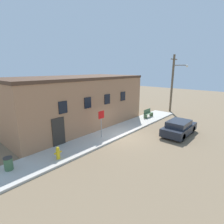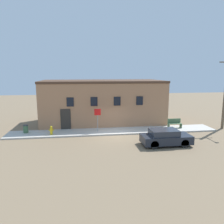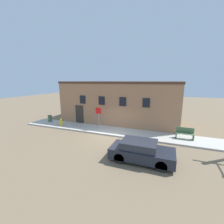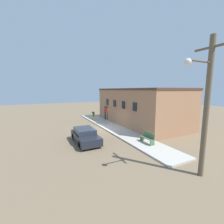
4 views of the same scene
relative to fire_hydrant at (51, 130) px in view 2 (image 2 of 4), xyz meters
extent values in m
plane|color=#7A664C|center=(5.95, -0.67, -0.54)|extent=(80.00, 80.00, 0.00)
cube|color=#BCB7AD|center=(5.95, 0.57, -0.47)|extent=(20.33, 2.49, 0.13)
cube|color=#A87551|center=(5.26, 5.01, 1.79)|extent=(13.51, 6.39, 4.67)
cube|color=#4C3323|center=(5.26, 5.01, 4.25)|extent=(13.61, 6.49, 0.24)
cube|color=black|center=(1.72, 1.79, 2.36)|extent=(0.70, 0.08, 0.90)
cube|color=black|center=(4.08, 1.79, 2.36)|extent=(0.70, 0.08, 0.90)
cube|color=black|center=(6.45, 1.79, 2.36)|extent=(0.70, 0.08, 0.90)
cube|color=black|center=(8.81, 1.79, 2.36)|extent=(0.70, 0.08, 0.90)
cube|color=#2D2823|center=(1.21, 1.79, 0.56)|extent=(1.00, 0.08, 2.20)
cylinder|color=gold|center=(0.00, 0.00, -0.08)|extent=(0.23, 0.23, 0.65)
sphere|color=gold|center=(0.00, 0.00, 0.30)|extent=(0.21, 0.21, 0.21)
cylinder|color=gold|center=(-0.18, 0.00, 0.02)|extent=(0.13, 0.11, 0.11)
cylinder|color=gold|center=(0.18, 0.00, 0.02)|extent=(0.13, 0.11, 0.11)
cylinder|color=gray|center=(4.32, 0.48, 0.71)|extent=(0.06, 0.06, 2.23)
cube|color=red|center=(4.32, 0.46, 1.51)|extent=(0.62, 0.02, 0.62)
cube|color=#4C6B47|center=(11.64, 0.70, -0.19)|extent=(0.08, 0.44, 0.44)
cube|color=#4C6B47|center=(12.97, 0.70, -0.19)|extent=(0.08, 0.44, 0.44)
cube|color=#4C6B47|center=(12.31, 0.70, 0.05)|extent=(1.41, 0.44, 0.04)
cube|color=#4C6B47|center=(12.31, 0.90, 0.31)|extent=(1.41, 0.04, 0.47)
cylinder|color=#426642|center=(-2.49, 0.99, -0.06)|extent=(0.45, 0.45, 0.69)
cylinder|color=#2D2D2D|center=(-2.49, 0.99, 0.31)|extent=(0.47, 0.47, 0.06)
cylinder|color=black|center=(10.72, -3.15, -0.21)|extent=(0.66, 0.20, 0.66)
cylinder|color=black|center=(10.72, -4.73, -0.21)|extent=(0.66, 0.20, 0.66)
cylinder|color=black|center=(8.26, -3.15, -0.21)|extent=(0.66, 0.20, 0.66)
cylinder|color=black|center=(8.26, -4.73, -0.21)|extent=(0.66, 0.20, 0.66)
cube|color=#1E232D|center=(9.49, -3.94, -0.03)|extent=(3.95, 1.77, 0.66)
cube|color=#282D38|center=(9.29, -3.94, 0.53)|extent=(2.17, 1.56, 0.46)
camera|label=1|loc=(-5.21, -9.09, 5.08)|focal=28.00mm
camera|label=2|loc=(2.77, -20.07, 5.24)|focal=35.00mm
camera|label=3|loc=(10.86, -12.73, 4.45)|focal=24.00mm
camera|label=4|loc=(22.11, -7.55, 4.18)|focal=24.00mm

